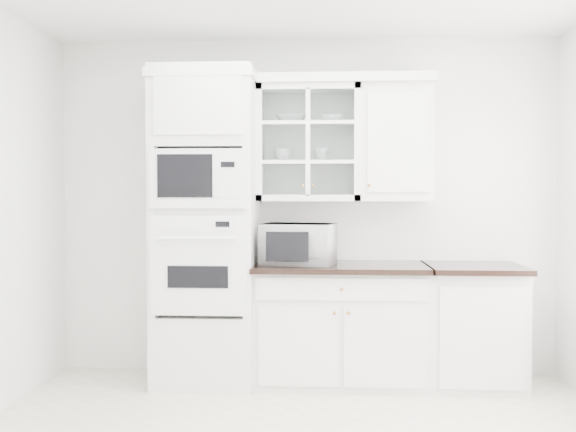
{
  "coord_description": "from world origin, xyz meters",
  "views": [
    {
      "loc": [
        0.17,
        -3.46,
        1.46
      ],
      "look_at": [
        -0.1,
        1.05,
        1.3
      ],
      "focal_mm": 40.0,
      "sensor_mm": 36.0,
      "label": 1
    }
  ],
  "objects": [
    {
      "name": "upper_cabinet_glass",
      "position": [
        0.03,
        1.58,
        1.85
      ],
      "size": [
        0.8,
        0.33,
        0.9
      ],
      "color": "white",
      "rests_on": "room_shell"
    },
    {
      "name": "oven_column",
      "position": [
        -0.75,
        1.42,
        1.2
      ],
      "size": [
        0.76,
        0.68,
        2.4
      ],
      "color": "white",
      "rests_on": "ground"
    },
    {
      "name": "cup_a",
      "position": [
        -0.17,
        1.6,
        1.76
      ],
      "size": [
        0.16,
        0.16,
        0.1
      ],
      "primitive_type": "imported",
      "rotation": [
        0.0,
        0.0,
        0.28
      ],
      "color": "white",
      "rests_on": "upper_cabinet_glass"
    },
    {
      "name": "cup_b",
      "position": [
        0.14,
        1.58,
        1.76
      ],
      "size": [
        0.13,
        0.13,
        0.1
      ],
      "primitive_type": "imported",
      "rotation": [
        0.0,
        0.0,
        -0.21
      ],
      "color": "white",
      "rests_on": "upper_cabinet_glass"
    },
    {
      "name": "bowl_a",
      "position": [
        -0.1,
        1.57,
        2.04
      ],
      "size": [
        0.25,
        0.25,
        0.06
      ],
      "primitive_type": "imported",
      "rotation": [
        0.0,
        0.0,
        0.03
      ],
      "color": "white",
      "rests_on": "upper_cabinet_glass"
    },
    {
      "name": "room_shell",
      "position": [
        0.0,
        0.43,
        1.78
      ],
      "size": [
        4.0,
        3.5,
        2.7
      ],
      "color": "white",
      "rests_on": "ground"
    },
    {
      "name": "crown_molding",
      "position": [
        -0.07,
        1.56,
        2.33
      ],
      "size": [
        2.14,
        0.38,
        0.07
      ],
      "primitive_type": "cube",
      "color": "white",
      "rests_on": "room_shell"
    },
    {
      "name": "bowl_b",
      "position": [
        0.21,
        1.57,
        2.04
      ],
      "size": [
        0.21,
        0.21,
        0.06
      ],
      "primitive_type": "imported",
      "rotation": [
        0.0,
        0.0,
        -0.18
      ],
      "color": "white",
      "rests_on": "upper_cabinet_glass"
    },
    {
      "name": "countertop_microwave",
      "position": [
        -0.04,
        1.42,
        1.08
      ],
      "size": [
        0.61,
        0.54,
        0.31
      ],
      "primitive_type": "imported",
      "rotation": [
        0.0,
        0.0,
        2.95
      ],
      "color": "white",
      "rests_on": "base_cabinet_run"
    },
    {
      "name": "extra_base_cabinet",
      "position": [
        1.28,
        1.45,
        0.46
      ],
      "size": [
        0.72,
        0.67,
        0.92
      ],
      "color": "white",
      "rests_on": "ground"
    },
    {
      "name": "upper_cabinet_solid",
      "position": [
        0.71,
        1.58,
        1.85
      ],
      "size": [
        0.55,
        0.33,
        0.9
      ],
      "primitive_type": "cube",
      "color": "white",
      "rests_on": "room_shell"
    },
    {
      "name": "base_cabinet_run",
      "position": [
        0.28,
        1.45,
        0.46
      ],
      "size": [
        1.32,
        0.67,
        0.92
      ],
      "color": "white",
      "rests_on": "ground"
    }
  ]
}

